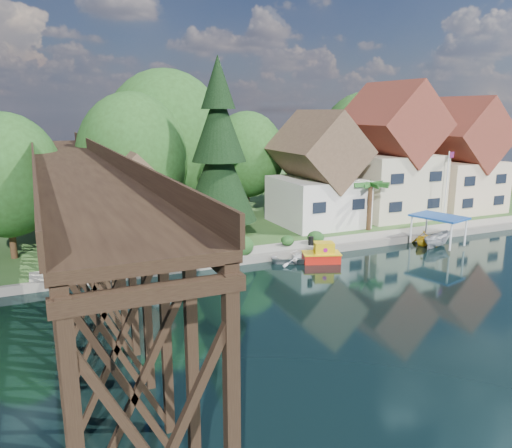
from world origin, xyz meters
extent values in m
plane|color=black|center=(0.00, 0.00, 0.00)|extent=(140.00, 140.00, 0.00)
cube|color=#27491D|center=(0.00, 34.00, 0.25)|extent=(140.00, 52.00, 0.50)
cube|color=slate|center=(4.00, 8.00, 0.31)|extent=(60.00, 0.40, 0.62)
cube|color=gray|center=(6.00, 9.30, 0.53)|extent=(50.00, 2.60, 0.06)
cube|color=black|center=(-16.00, -12.80, 4.00)|extent=(4.00, 0.36, 8.00)
cube|color=black|center=(-16.00, -9.60, 4.00)|extent=(4.00, 0.36, 8.00)
cube|color=black|center=(-16.00, -6.40, 4.00)|extent=(4.00, 0.36, 8.00)
cube|color=black|center=(-16.00, -3.20, 4.00)|extent=(4.00, 0.36, 8.00)
cube|color=black|center=(-16.00, 0.00, 4.00)|extent=(4.00, 0.36, 8.00)
cube|color=black|center=(-16.00, 3.20, 4.00)|extent=(4.00, 0.36, 8.00)
cube|color=black|center=(-16.00, 6.40, 4.00)|extent=(4.00, 0.36, 8.00)
cube|color=black|center=(-16.00, 9.60, 4.00)|extent=(4.00, 0.36, 8.00)
cube|color=black|center=(-16.00, 12.80, 4.00)|extent=(4.00, 0.36, 8.00)
cube|color=black|center=(-16.00, 16.00, 4.00)|extent=(4.00, 0.36, 8.00)
cube|color=black|center=(-16.00, 19.20, 4.00)|extent=(4.00, 0.36, 8.00)
cube|color=black|center=(-16.00, 22.40, 4.00)|extent=(4.00, 0.36, 8.00)
cube|color=black|center=(-16.00, 25.60, 4.00)|extent=(4.00, 0.36, 8.00)
cube|color=black|center=(-17.75, 6.00, 8.05)|extent=(0.35, 44.00, 0.35)
cube|color=black|center=(-14.25, 6.00, 8.05)|extent=(0.35, 44.00, 0.35)
cube|color=black|center=(-16.00, 6.00, 8.35)|extent=(4.00, 44.00, 0.30)
cube|color=black|center=(-18.00, 6.00, 8.90)|extent=(0.12, 44.00, 0.80)
cube|color=black|center=(-14.00, 6.00, 8.90)|extent=(0.12, 44.00, 0.80)
cube|color=silver|center=(7.00, 16.00, 2.75)|extent=(7.50, 8.00, 4.50)
cube|color=#50392A|center=(7.00, 16.00, 7.70)|extent=(7.64, 8.64, 7.64)
cube|color=black|center=(4.90, 11.96, 2.98)|extent=(1.35, 0.08, 1.00)
cube|color=black|center=(9.10, 11.96, 2.98)|extent=(1.35, 0.08, 1.00)
cube|color=beige|center=(16.00, 16.50, 3.75)|extent=(8.50, 8.50, 6.50)
cube|color=maroon|center=(16.00, 16.50, 10.06)|extent=(8.65, 9.18, 8.65)
cube|color=black|center=(13.62, 12.21, 4.08)|extent=(1.53, 0.08, 1.00)
cube|color=black|center=(18.38, 12.21, 4.08)|extent=(1.53, 0.08, 1.00)
cube|color=beige|center=(25.00, 16.00, 3.25)|extent=(8.00, 8.00, 5.50)
cube|color=maroon|center=(25.00, 16.00, 8.88)|extent=(8.15, 8.64, 8.15)
cube|color=black|center=(22.76, 11.96, 3.53)|extent=(1.44, 0.08, 1.00)
cube|color=black|center=(27.24, 11.96, 3.53)|extent=(1.44, 0.08, 1.00)
cube|color=silver|center=(-11.00, 14.50, 2.25)|extent=(5.00, 5.00, 3.50)
cube|color=#50392A|center=(-11.00, 14.50, 5.80)|extent=(5.09, 5.40, 5.09)
cube|color=black|center=(-12.40, 11.96, 2.43)|extent=(0.90, 0.08, 1.00)
cube|color=black|center=(-9.60, 11.96, 2.43)|extent=(0.90, 0.08, 1.00)
cylinder|color=#382314|center=(-10.00, 19.00, 2.75)|extent=(0.50, 0.50, 4.50)
ellipsoid|color=#214217|center=(-10.00, 19.00, 7.50)|extent=(4.40, 4.40, 5.06)
cylinder|color=#382314|center=(-6.00, 23.00, 2.98)|extent=(0.50, 0.50, 4.95)
ellipsoid|color=#214217|center=(-6.00, 23.00, 8.20)|extent=(5.00, 5.00, 5.75)
cylinder|color=#382314|center=(3.00, 24.00, 2.52)|extent=(0.50, 0.50, 4.05)
ellipsoid|color=#214217|center=(3.00, 24.00, 6.80)|extent=(4.00, 4.00, 4.60)
cylinder|color=#382314|center=(18.00, 24.00, 2.75)|extent=(0.50, 0.50, 4.50)
ellipsoid|color=#214217|center=(18.00, 24.00, 7.50)|extent=(4.60, 4.60, 5.29)
cylinder|color=#382314|center=(26.00, 20.00, 2.30)|extent=(0.50, 0.50, 3.60)
ellipsoid|color=#214217|center=(26.00, 20.00, 6.10)|extent=(3.80, 3.80, 4.37)
cylinder|color=#382314|center=(-20.00, 15.00, 2.52)|extent=(0.50, 0.50, 4.05)
ellipsoid|color=#214217|center=(-20.00, 15.00, 6.80)|extent=(4.00, 4.00, 4.60)
ellipsoid|color=#163B15|center=(-8.00, 9.20, 1.27)|extent=(1.98, 1.98, 1.53)
ellipsoid|color=#163B15|center=(-6.00, 9.50, 1.09)|extent=(1.54, 1.54, 1.19)
ellipsoid|color=#163B15|center=(-4.00, 9.00, 1.35)|extent=(2.20, 2.20, 1.70)
ellipsoid|color=#163B15|center=(-11.00, 9.40, 1.18)|extent=(1.76, 1.76, 1.36)
ellipsoid|color=#163B15|center=(0.50, 9.60, 1.09)|extent=(1.54, 1.54, 1.19)
ellipsoid|color=#163B15|center=(3.00, 9.30, 1.18)|extent=(1.76, 1.76, 1.36)
cylinder|color=#382314|center=(-3.98, 13.44, 1.91)|extent=(0.85, 0.85, 2.82)
cone|color=black|center=(-3.98, 13.44, 6.14)|extent=(6.21, 6.21, 7.52)
cone|color=black|center=(-3.98, 13.44, 10.37)|extent=(4.51, 4.51, 6.11)
cone|color=black|center=(-3.98, 13.44, 13.67)|extent=(2.82, 2.82, 4.23)
cylinder|color=#382314|center=(10.12, 11.66, 2.56)|extent=(0.41, 0.41, 4.12)
ellipsoid|color=#1C4918|center=(10.12, 11.66, 4.81)|extent=(4.18, 4.18, 0.94)
cylinder|color=white|center=(19.11, 11.45, 4.04)|extent=(0.10, 0.10, 7.07)
cube|color=#9D120B|center=(19.63, 11.64, 7.17)|extent=(0.96, 0.39, 0.61)
cube|color=red|center=(1.60, 6.06, 0.32)|extent=(3.12, 2.33, 0.74)
cube|color=gold|center=(1.60, 6.06, 0.72)|extent=(3.24, 2.45, 0.09)
cube|color=gold|center=(1.77, 6.00, 1.11)|extent=(1.77, 1.55, 0.93)
cylinder|color=black|center=(0.81, 6.34, 1.72)|extent=(0.41, 0.41, 0.65)
cylinder|color=#990B6E|center=(1.58, 5.45, 1.11)|extent=(0.34, 0.18, 0.33)
cylinder|color=#990B6E|center=(1.97, 6.54, 1.11)|extent=(0.34, 0.18, 0.33)
cylinder|color=#990B6E|center=(2.47, 5.75, 1.11)|extent=(0.18, 0.34, 0.33)
imported|color=silver|center=(0.02, 6.92, 0.43)|extent=(4.82, 4.02, 0.86)
imported|color=silver|center=(13.02, 5.88, 0.66)|extent=(3.62, 2.16, 1.31)
cube|color=#174597|center=(13.02, 5.88, 2.63)|extent=(3.93, 4.84, 0.16)
cylinder|color=white|center=(14.66, 4.43, 1.45)|extent=(0.16, 0.16, 2.37)
cylinder|color=white|center=(13.66, 7.97, 1.45)|extent=(0.16, 0.16, 2.37)
cylinder|color=white|center=(12.38, 3.79, 1.45)|extent=(0.16, 0.16, 2.37)
cylinder|color=white|center=(11.38, 7.33, 1.45)|extent=(0.16, 0.16, 2.37)
imported|color=gold|center=(12.36, 6.74, 0.72)|extent=(3.49, 3.32, 1.44)
camera|label=1|loc=(-17.95, -25.62, 11.45)|focal=35.00mm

